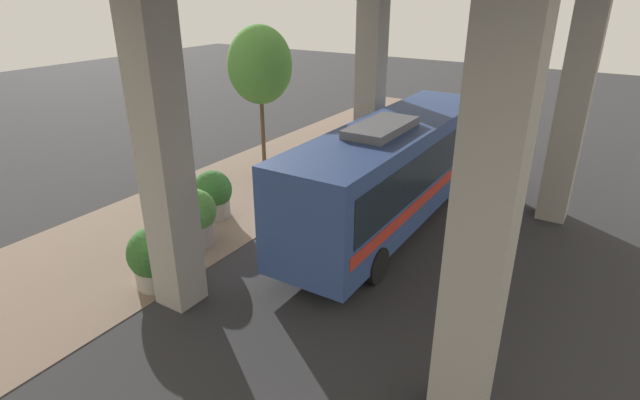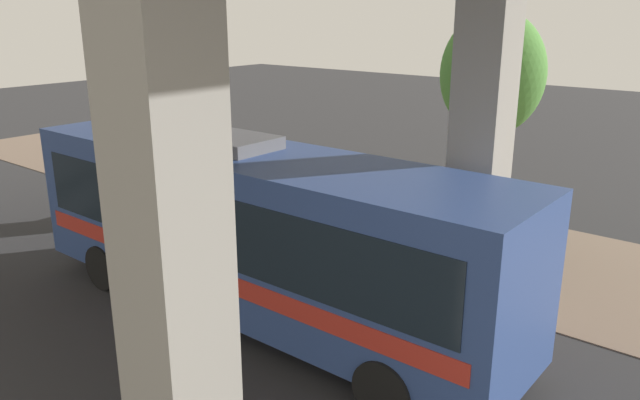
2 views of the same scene
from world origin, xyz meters
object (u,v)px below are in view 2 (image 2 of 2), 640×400
planter_back (183,184)px  street_tree_near (492,74)px  bus (255,224)px  fire_hydrant (381,234)px  planter_middle (317,195)px  planter_front (252,188)px

planter_back → street_tree_near: size_ratio=0.28×
bus → planter_back: size_ratio=6.61×
street_tree_near → bus: bearing=-14.4°
bus → planter_back: (-3.59, -6.64, -1.14)m
bus → fire_hydrant: bearing=-179.7°
street_tree_near → planter_middle: bearing=-73.8°
planter_middle → bus: bearing=27.5°
planter_middle → street_tree_near: (-1.29, 4.43, 3.57)m
planter_middle → street_tree_near: 5.83m
planter_middle → planter_front: bearing=-62.5°
fire_hydrant → planter_back: size_ratio=0.54×
fire_hydrant → planter_middle: planter_middle is taller
planter_middle → street_tree_near: street_tree_near is taller
planter_front → street_tree_near: 7.40m
bus → fire_hydrant: 4.73m
bus → planter_front: bearing=-134.4°
fire_hydrant → street_tree_near: (-2.07, 1.70, 3.93)m
planter_front → fire_hydrant: bearing=91.4°
planter_middle → street_tree_near: bearing=106.2°
fire_hydrant → planter_back: planter_back is taller
bus → planter_front: (-4.38, -4.46, -1.06)m
bus → street_tree_near: (-6.56, 1.68, 2.43)m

